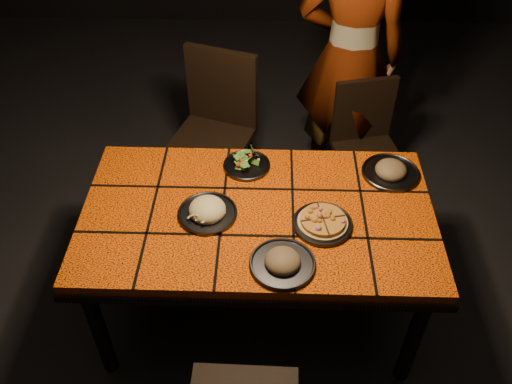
{
  "coord_description": "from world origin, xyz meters",
  "views": [
    {
      "loc": [
        0.05,
        -1.73,
        2.49
      ],
      "look_at": [
        -0.01,
        0.05,
        0.82
      ],
      "focal_mm": 38.0,
      "sensor_mm": 36.0,
      "label": 1
    }
  ],
  "objects_px": {
    "dining_table": "(258,223)",
    "plate_pasta": "(207,211)",
    "chair_far_right": "(365,138)",
    "diner": "(350,57)",
    "plate_pizza": "(323,223)",
    "chair_far_left": "(216,121)"
  },
  "relations": [
    {
      "from": "diner",
      "to": "plate_pizza",
      "type": "distance_m",
      "value": 1.28
    },
    {
      "from": "plate_pasta",
      "to": "chair_far_right",
      "type": "bearing_deg",
      "value": 47.87
    },
    {
      "from": "diner",
      "to": "plate_pasta",
      "type": "relative_size",
      "value": 6.56
    },
    {
      "from": "chair_far_right",
      "to": "diner",
      "type": "xyz_separation_m",
      "value": [
        -0.12,
        0.25,
        0.41
      ]
    },
    {
      "from": "chair_far_left",
      "to": "plate_pasta",
      "type": "height_order",
      "value": "chair_far_left"
    },
    {
      "from": "dining_table",
      "to": "plate_pizza",
      "type": "xyz_separation_m",
      "value": [
        0.29,
        -0.08,
        0.1
      ]
    },
    {
      "from": "diner",
      "to": "plate_pasta",
      "type": "distance_m",
      "value": 1.42
    },
    {
      "from": "chair_far_right",
      "to": "plate_pasta",
      "type": "bearing_deg",
      "value": -145.14
    },
    {
      "from": "chair_far_left",
      "to": "chair_far_right",
      "type": "distance_m",
      "value": 0.92
    },
    {
      "from": "chair_far_right",
      "to": "diner",
      "type": "relative_size",
      "value": 0.47
    },
    {
      "from": "chair_far_right",
      "to": "plate_pizza",
      "type": "relative_size",
      "value": 3.12
    },
    {
      "from": "chair_far_left",
      "to": "chair_far_right",
      "type": "relative_size",
      "value": 1.18
    },
    {
      "from": "dining_table",
      "to": "plate_pasta",
      "type": "height_order",
      "value": "plate_pasta"
    },
    {
      "from": "dining_table",
      "to": "plate_pasta",
      "type": "xyz_separation_m",
      "value": [
        -0.22,
        -0.03,
        0.1
      ]
    },
    {
      "from": "dining_table",
      "to": "diner",
      "type": "relative_size",
      "value": 0.92
    },
    {
      "from": "plate_pasta",
      "to": "dining_table",
      "type": "bearing_deg",
      "value": 6.84
    },
    {
      "from": "chair_far_right",
      "to": "plate_pasta",
      "type": "height_order",
      "value": "chair_far_right"
    },
    {
      "from": "chair_far_left",
      "to": "plate_pasta",
      "type": "xyz_separation_m",
      "value": [
        0.05,
        -0.98,
        0.21
      ]
    },
    {
      "from": "dining_table",
      "to": "chair_far_left",
      "type": "height_order",
      "value": "chair_far_left"
    },
    {
      "from": "diner",
      "to": "plate_pizza",
      "type": "height_order",
      "value": "diner"
    },
    {
      "from": "dining_table",
      "to": "diner",
      "type": "xyz_separation_m",
      "value": [
        0.51,
        1.18,
        0.21
      ]
    },
    {
      "from": "dining_table",
      "to": "diner",
      "type": "bearing_deg",
      "value": 66.34
    }
  ]
}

